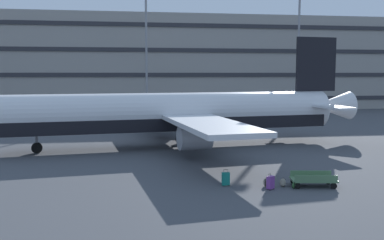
# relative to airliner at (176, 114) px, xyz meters

# --- Properties ---
(ground_plane) EXTENTS (600.00, 600.00, 0.00)m
(ground_plane) POSITION_rel_airliner_xyz_m (-1.58, -0.20, -3.01)
(ground_plane) COLOR #424449
(terminal_structure) EXTENTS (178.29, 16.33, 17.28)m
(terminal_structure) POSITION_rel_airliner_xyz_m (-1.58, 45.97, 5.64)
(terminal_structure) COLOR gray
(terminal_structure) RESTS_ON ground_plane
(airliner) EXTENTS (36.26, 29.41, 10.19)m
(airliner) POSITION_rel_airliner_xyz_m (0.00, 0.00, 0.00)
(airliner) COLOR silver
(airliner) RESTS_ON ground_plane
(light_mast_center_left) EXTENTS (1.80, 0.50, 20.97)m
(light_mast_center_left) POSITION_rel_airliner_xyz_m (-1.01, 32.23, 9.16)
(light_mast_center_left) COLOR gray
(light_mast_center_left) RESTS_ON ground_plane
(light_mast_center_right) EXTENTS (1.80, 0.50, 24.33)m
(light_mast_center_right) POSITION_rel_airliner_xyz_m (24.73, 32.23, 10.89)
(light_mast_center_right) COLOR gray
(light_mast_center_right) RESTS_ON ground_plane
(suitcase_silver) EXTENTS (0.47, 0.23, 0.98)m
(suitcase_silver) POSITION_rel_airliner_xyz_m (1.30, -14.43, -2.57)
(suitcase_silver) COLOR #147266
(suitcase_silver) RESTS_ON ground_plane
(suitcase_scuffed) EXTENTS (0.52, 0.49, 0.90)m
(suitcase_scuffed) POSITION_rel_airliner_xyz_m (3.66, -15.60, -2.59)
(suitcase_scuffed) COLOR #72388C
(suitcase_scuffed) RESTS_ON ground_plane
(backpack_orange) EXTENTS (0.37, 0.29, 0.56)m
(backpack_orange) POSITION_rel_airliner_xyz_m (3.64, -14.89, -2.76)
(backpack_orange) COLOR gray
(backpack_orange) RESTS_ON ground_plane
(backpack_small) EXTENTS (0.43, 0.40, 0.56)m
(backpack_small) POSITION_rel_airliner_xyz_m (4.57, -15.17, -2.76)
(backpack_small) COLOR gray
(backpack_small) RESTS_ON ground_plane
(backpack_upright) EXTENTS (0.40, 0.38, 0.51)m
(backpack_upright) POSITION_rel_airliner_xyz_m (5.07, -15.65, -2.78)
(backpack_upright) COLOR #264C26
(backpack_upright) RESTS_ON ground_plane
(baggage_cart) EXTENTS (3.37, 1.71, 0.82)m
(baggage_cart) POSITION_rel_airliner_xyz_m (6.37, -15.34, -2.58)
(baggage_cart) COLOR #4C724C
(baggage_cart) RESTS_ON ground_plane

